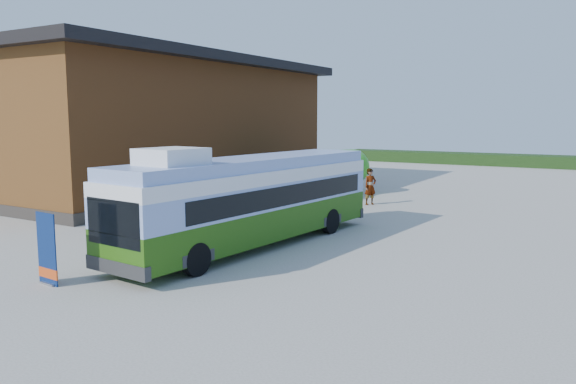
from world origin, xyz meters
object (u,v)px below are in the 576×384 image
Objects in this scene: bus at (251,198)px; banner at (47,255)px; picnic_table at (223,205)px; person_a at (370,187)px; slurry_tanker at (322,170)px; person_b at (160,200)px.

bus is 6.04× the size of banner.
person_a reaches higher than picnic_table.
person_a is at bearing 95.41° from bus.
person_b is at bearing -76.55° from slurry_tanker.
picnic_table is at bearing 153.90° from person_b.
slurry_tanker reaches higher than picnic_table.
banner reaches higher than picnic_table.
bus is at bearing -147.97° from person_a.
slurry_tanker reaches higher than person_b.
bus is at bearing 81.71° from person_b.
person_b is (-5.14, -8.95, 0.09)m from person_a.
banner is 8.16m from person_b.
person_a is at bearing 155.74° from person_b.
banner is 1.23× the size of picnic_table.
slurry_tanker is (-3.52, 11.71, -0.20)m from bus.
person_b is at bearing 170.89° from bus.
banner is 0.94× the size of person_b.
bus is 5.35m from picnic_table.
bus is 6.28× the size of person_a.
person_a is 10.33m from person_b.
banner is at bearing -155.05° from person_a.
picnic_table is 0.85× the size of person_a.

